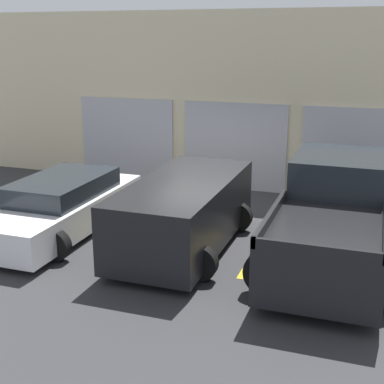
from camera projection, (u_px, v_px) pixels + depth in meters
name	position (u px, v px, depth m)	size (l,w,h in m)	color
ground_plane	(210.00, 220.00, 13.08)	(28.00, 28.00, 0.00)	#2D2D30
shophouse_building	(245.00, 103.00, 15.37)	(17.72, 0.68, 5.05)	beige
pickup_truck	(332.00, 218.00, 10.48)	(2.62, 5.02, 1.96)	black
sedan_white	(62.00, 206.00, 12.21)	(2.22, 4.79, 1.27)	white
sedan_side	(184.00, 212.00, 11.19)	(2.29, 4.44, 1.48)	black
parking_stripe_far_left	(9.00, 224.00, 12.83)	(0.12, 2.20, 0.01)	gold
parking_stripe_left	(121.00, 239.00, 11.88)	(0.12, 2.20, 0.01)	gold
parking_stripe_centre	(253.00, 257.00, 10.94)	(0.12, 2.20, 0.01)	gold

